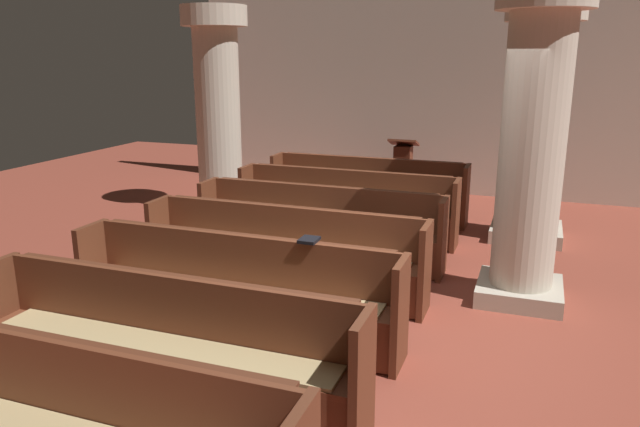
{
  "coord_description": "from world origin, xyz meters",
  "views": [
    {
      "loc": [
        1.22,
        -4.82,
        2.46
      ],
      "look_at": [
        -0.97,
        1.21,
        0.75
      ],
      "focal_mm": 33.79,
      "sensor_mm": 36.0,
      "label": 1
    }
  ],
  "objects_px": {
    "pew_row_5": "(163,340)",
    "pillar_far_side": "(218,108)",
    "pew_row_1": "(346,203)",
    "pillar_aisle_side": "(536,118)",
    "pew_row_2": "(319,223)",
    "pew_row_4": "(234,287)",
    "lectern": "(402,175)",
    "hymn_book": "(309,240)",
    "pew_row_3": "(283,250)",
    "pew_row_0": "(367,187)",
    "pillar_aisle_rear": "(533,141)",
    "pew_row_6": "(50,425)"
  },
  "relations": [
    {
      "from": "pew_row_1",
      "to": "pillar_aisle_side",
      "type": "height_order",
      "value": "pillar_aisle_side"
    },
    {
      "from": "pew_row_4",
      "to": "pillar_far_side",
      "type": "relative_size",
      "value": 0.96
    },
    {
      "from": "pew_row_1",
      "to": "pillar_far_side",
      "type": "distance_m",
      "value": 2.66
    },
    {
      "from": "pew_row_5",
      "to": "pillar_aisle_rear",
      "type": "height_order",
      "value": "pillar_aisle_rear"
    },
    {
      "from": "pew_row_0",
      "to": "pew_row_3",
      "type": "height_order",
      "value": "same"
    },
    {
      "from": "pew_row_0",
      "to": "pillar_far_side",
      "type": "xyz_separation_m",
      "value": [
        -2.3,
        -0.41,
        1.16
      ]
    },
    {
      "from": "pew_row_1",
      "to": "pillar_aisle_side",
      "type": "relative_size",
      "value": 0.96
    },
    {
      "from": "pew_row_6",
      "to": "pillar_aisle_rear",
      "type": "distance_m",
      "value": 4.71
    },
    {
      "from": "pew_row_5",
      "to": "hymn_book",
      "type": "xyz_separation_m",
      "value": [
        0.63,
        1.27,
        0.44
      ]
    },
    {
      "from": "pillar_aisle_side",
      "to": "pew_row_2",
      "type": "bearing_deg",
      "value": -141.43
    },
    {
      "from": "lectern",
      "to": "hymn_book",
      "type": "xyz_separation_m",
      "value": [
        0.36,
        -5.37,
        0.47
      ]
    },
    {
      "from": "pew_row_5",
      "to": "pew_row_4",
      "type": "bearing_deg",
      "value": 90.0
    },
    {
      "from": "pew_row_0",
      "to": "pillar_aisle_rear",
      "type": "xyz_separation_m",
      "value": [
        2.35,
        -2.55,
        1.16
      ]
    },
    {
      "from": "pew_row_6",
      "to": "lectern",
      "type": "xyz_separation_m",
      "value": [
        0.27,
        7.72,
        -0.03
      ]
    },
    {
      "from": "pew_row_1",
      "to": "pillar_far_side",
      "type": "relative_size",
      "value": 0.96
    },
    {
      "from": "pew_row_0",
      "to": "lectern",
      "type": "distance_m",
      "value": 1.28
    },
    {
      "from": "pew_row_2",
      "to": "pillar_aisle_rear",
      "type": "xyz_separation_m",
      "value": [
        2.35,
        -0.39,
        1.16
      ]
    },
    {
      "from": "pew_row_2",
      "to": "pew_row_4",
      "type": "height_order",
      "value": "same"
    },
    {
      "from": "pew_row_2",
      "to": "pillar_far_side",
      "type": "xyz_separation_m",
      "value": [
        -2.3,
        1.75,
        1.16
      ]
    },
    {
      "from": "pew_row_0",
      "to": "pillar_far_side",
      "type": "relative_size",
      "value": 0.96
    },
    {
      "from": "pew_row_2",
      "to": "pew_row_4",
      "type": "xyz_separation_m",
      "value": [
        0.0,
        -2.16,
        0.0
      ]
    },
    {
      "from": "pew_row_3",
      "to": "pew_row_4",
      "type": "xyz_separation_m",
      "value": [
        0.0,
        -1.08,
        0.0
      ]
    },
    {
      "from": "pew_row_3",
      "to": "pew_row_5",
      "type": "relative_size",
      "value": 1.0
    },
    {
      "from": "pillar_aisle_side",
      "to": "pillar_aisle_rear",
      "type": "relative_size",
      "value": 1.0
    },
    {
      "from": "pew_row_2",
      "to": "pew_row_0",
      "type": "bearing_deg",
      "value": 90.0
    },
    {
      "from": "pillar_aisle_side",
      "to": "pew_row_5",
      "type": "bearing_deg",
      "value": -114.67
    },
    {
      "from": "pew_row_2",
      "to": "pew_row_5",
      "type": "bearing_deg",
      "value": -90.0
    },
    {
      "from": "pew_row_2",
      "to": "pillar_far_side",
      "type": "bearing_deg",
      "value": 142.71
    },
    {
      "from": "pillar_aisle_rear",
      "to": "hymn_book",
      "type": "height_order",
      "value": "pillar_aisle_rear"
    },
    {
      "from": "pillar_aisle_side",
      "to": "lectern",
      "type": "height_order",
      "value": "pillar_aisle_side"
    },
    {
      "from": "pew_row_6",
      "to": "hymn_book",
      "type": "relative_size",
      "value": 16.18
    },
    {
      "from": "pew_row_0",
      "to": "pew_row_2",
      "type": "bearing_deg",
      "value": -90.0
    },
    {
      "from": "pew_row_2",
      "to": "pillar_aisle_rear",
      "type": "distance_m",
      "value": 2.65
    },
    {
      "from": "pew_row_4",
      "to": "hymn_book",
      "type": "bearing_deg",
      "value": 16.66
    },
    {
      "from": "pillar_aisle_rear",
      "to": "hymn_book",
      "type": "bearing_deg",
      "value": -137.43
    },
    {
      "from": "pew_row_3",
      "to": "pew_row_4",
      "type": "height_order",
      "value": "same"
    },
    {
      "from": "pillar_far_side",
      "to": "pew_row_2",
      "type": "bearing_deg",
      "value": -37.29
    },
    {
      "from": "pew_row_4",
      "to": "pillar_aisle_rear",
      "type": "relative_size",
      "value": 0.96
    },
    {
      "from": "pew_row_0",
      "to": "lectern",
      "type": "bearing_deg",
      "value": 77.6
    },
    {
      "from": "lectern",
      "to": "pew_row_5",
      "type": "bearing_deg",
      "value": -92.37
    },
    {
      "from": "pew_row_5",
      "to": "lectern",
      "type": "bearing_deg",
      "value": 87.63
    },
    {
      "from": "pew_row_0",
      "to": "pillar_aisle_rear",
      "type": "height_order",
      "value": "pillar_aisle_rear"
    },
    {
      "from": "pew_row_1",
      "to": "pillar_far_side",
      "type": "height_order",
      "value": "pillar_far_side"
    },
    {
      "from": "pew_row_1",
      "to": "pew_row_4",
      "type": "relative_size",
      "value": 1.0
    },
    {
      "from": "pew_row_0",
      "to": "pew_row_4",
      "type": "height_order",
      "value": "same"
    },
    {
      "from": "pew_row_0",
      "to": "pew_row_5",
      "type": "relative_size",
      "value": 1.0
    },
    {
      "from": "pew_row_0",
      "to": "pew_row_2",
      "type": "height_order",
      "value": "same"
    },
    {
      "from": "pew_row_5",
      "to": "pillar_far_side",
      "type": "bearing_deg",
      "value": 114.73
    },
    {
      "from": "pew_row_2",
      "to": "pillar_far_side",
      "type": "height_order",
      "value": "pillar_far_side"
    },
    {
      "from": "pew_row_3",
      "to": "pew_row_5",
      "type": "bearing_deg",
      "value": -90.0
    }
  ]
}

